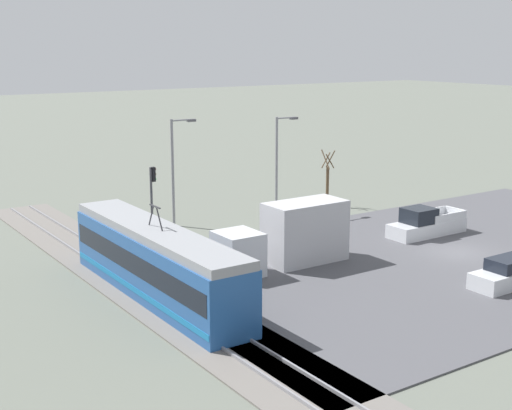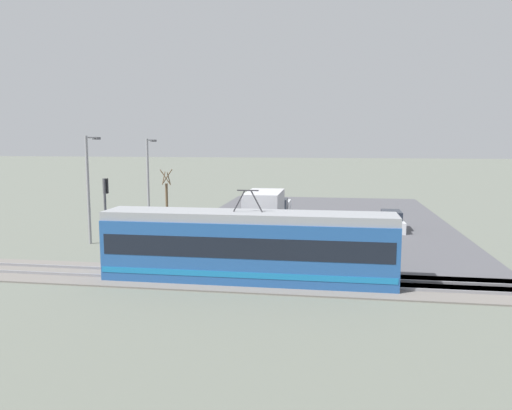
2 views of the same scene
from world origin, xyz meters
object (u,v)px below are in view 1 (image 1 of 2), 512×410
Objects in this scene: light_rail_tram at (157,263)px; pickup_truck at (426,224)px; traffic_light_pole at (152,193)px; street_tree at (327,181)px; street_lamp_near_crossing at (175,164)px; street_lamp_mid_block at (279,158)px; sedan_car_0 at (509,274)px; box_truck at (290,237)px.

pickup_truck is at bearing -88.12° from light_rail_tram.
traffic_light_pole is 1.08× the size of street_tree.
traffic_light_pole is (9.95, -4.65, 1.37)m from light_rail_tram.
street_tree is 13.10m from street_lamp_near_crossing.
street_tree reaches higher than pickup_truck.
street_tree is at bearing -2.06° from pickup_truck.
street_tree is 0.61× the size of street_lamp_mid_block.
street_tree is 5.36m from street_lamp_mid_block.
light_rail_tram is 19.51m from street_lamp_mid_block.
light_rail_tram is at bearing -119.06° from sedan_car_0.
traffic_light_pole reaches higher than light_rail_tram.
street_tree reaches higher than box_truck.
street_lamp_near_crossing is (11.92, 12.45, 3.59)m from pickup_truck.
pickup_truck is at bearing -157.16° from street_lamp_mid_block.
sedan_car_0 is at bearing -158.70° from street_lamp_near_crossing.
light_rail_tram reaches higher than sedan_car_0.
box_truck is at bearing -175.30° from street_lamp_near_crossing.
light_rail_tram is at bearing 119.03° from street_tree.
sedan_car_0 is at bearing -148.74° from traffic_light_pole.
sedan_car_0 is 20.91m from street_tree.
street_lamp_mid_block is at bearing -178.80° from sedan_car_0.
pickup_truck is (0.13, -11.46, -0.92)m from box_truck.
box_truck is at bearing -142.04° from sedan_car_0.
sedan_car_0 is (-9.63, 4.05, -0.10)m from pickup_truck.
street_lamp_mid_block is at bearing -33.04° from box_truck.
street_lamp_near_crossing reaches higher than light_rail_tram.
box_truck is at bearing -86.51° from light_rail_tram.
street_tree is at bearing -60.97° from light_rail_tram.
light_rail_tram is 11.07m from traffic_light_pole.
traffic_light_pole is 11.20m from street_lamp_mid_block.
box_truck is 1.82× the size of street_tree.
box_truck is at bearing 132.59° from street_tree.
light_rail_tram is 3.08× the size of traffic_light_pole.
traffic_light_pole is at bearing 130.47° from street_lamp_near_crossing.
light_rail_tram is 15.00m from street_lamp_near_crossing.
pickup_truck is 10.45m from sedan_car_0.
pickup_truck is 12.04m from street_lamp_mid_block.
sedan_car_0 is (-8.97, -16.14, -1.10)m from light_rail_tram.
street_lamp_near_crossing reaches higher than street_lamp_mid_block.
sedan_car_0 is at bearing -142.04° from box_truck.
street_tree is (10.89, -11.85, 0.32)m from box_truck.
light_rail_tram is at bearing 91.88° from pickup_truck.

